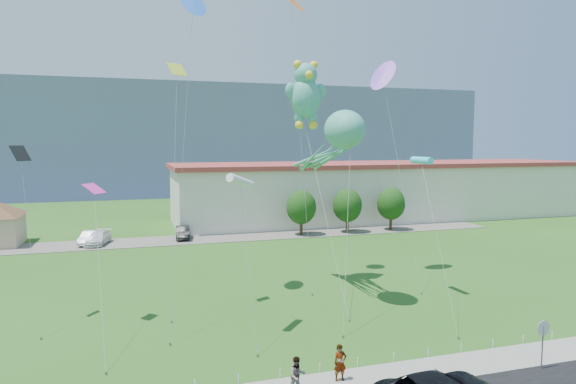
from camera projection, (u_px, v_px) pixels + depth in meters
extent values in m
plane|color=#265718|center=(329.00, 359.00, 26.33)|extent=(160.00, 160.00, 0.00)
cube|color=gray|center=(351.00, 382.00, 23.71)|extent=(80.00, 2.50, 0.10)
cube|color=#59544C|center=(217.00, 238.00, 59.60)|extent=(70.00, 6.00, 0.06)
cube|color=slate|center=(165.00, 137.00, 139.20)|extent=(160.00, 50.00, 25.00)
cube|color=beige|center=(382.00, 192.00, 75.46)|extent=(60.00, 14.00, 7.60)
cube|color=#973431|center=(383.00, 164.00, 75.07)|extent=(61.00, 15.00, 0.60)
cylinder|color=slate|center=(542.00, 348.00, 25.03)|extent=(0.07, 0.07, 2.20)
cylinder|color=red|center=(543.00, 328.00, 24.94)|extent=(0.76, 0.04, 0.76)
cylinder|color=white|center=(544.00, 328.00, 24.92)|extent=(0.80, 0.02, 0.80)
cylinder|color=white|center=(239.00, 379.00, 23.59)|extent=(0.05, 0.05, 0.50)
cylinder|color=white|center=(280.00, 373.00, 24.18)|extent=(0.05, 0.05, 0.50)
cylinder|color=white|center=(320.00, 368.00, 24.77)|extent=(0.05, 0.05, 0.50)
cylinder|color=white|center=(358.00, 362.00, 25.36)|extent=(0.05, 0.05, 0.50)
cylinder|color=white|center=(394.00, 357.00, 25.95)|extent=(0.05, 0.05, 0.50)
cylinder|color=white|center=(428.00, 353.00, 26.54)|extent=(0.05, 0.05, 0.50)
cylinder|color=white|center=(461.00, 348.00, 27.13)|extent=(0.05, 0.05, 0.50)
cylinder|color=white|center=(493.00, 344.00, 27.72)|extent=(0.05, 0.05, 0.50)
cylinder|color=white|center=(523.00, 340.00, 28.32)|extent=(0.05, 0.05, 0.50)
cylinder|color=white|center=(552.00, 335.00, 28.91)|extent=(0.05, 0.05, 0.50)
cylinder|color=#3F2B19|center=(301.00, 226.00, 61.49)|extent=(0.36, 0.36, 2.20)
ellipsoid|color=#14380F|center=(301.00, 207.00, 61.27)|extent=(3.60, 3.60, 4.14)
cylinder|color=#3F2B19|center=(347.00, 224.00, 63.27)|extent=(0.36, 0.36, 2.20)
ellipsoid|color=#14380F|center=(347.00, 205.00, 63.04)|extent=(3.60, 3.60, 4.14)
cylinder|color=#3F2B19|center=(391.00, 222.00, 65.04)|extent=(0.36, 0.36, 2.20)
ellipsoid|color=#14380F|center=(391.00, 204.00, 64.82)|extent=(3.60, 3.60, 4.14)
imported|color=gray|center=(340.00, 363.00, 23.70)|extent=(0.63, 0.42, 1.70)
imported|color=gray|center=(297.00, 376.00, 22.41)|extent=(0.85, 0.68, 1.68)
imported|color=silver|center=(90.00, 238.00, 55.82)|extent=(2.40, 4.57, 1.43)
imported|color=white|center=(98.00, 238.00, 55.73)|extent=(3.07, 5.14, 1.39)
imported|color=black|center=(183.00, 233.00, 58.97)|extent=(1.87, 4.45, 1.43)
ellipsoid|color=teal|center=(345.00, 130.00, 34.00)|extent=(2.61, 3.39, 2.61)
sphere|color=white|center=(344.00, 125.00, 32.86)|extent=(0.41, 0.41, 0.41)
sphere|color=white|center=(358.00, 125.00, 33.13)|extent=(0.41, 0.41, 0.41)
cylinder|color=slate|center=(343.00, 337.00, 29.17)|extent=(0.10, 0.10, 0.16)
cylinder|color=gray|center=(347.00, 232.00, 31.14)|extent=(2.40, 4.57, 11.00)
ellipsoid|color=teal|center=(306.00, 98.00, 39.51)|extent=(2.43, 2.07, 3.04)
sphere|color=teal|center=(306.00, 75.00, 39.34)|extent=(1.78, 1.78, 1.78)
sphere|color=yellow|center=(298.00, 64.00, 39.07)|extent=(0.65, 0.65, 0.65)
sphere|color=yellow|center=(314.00, 65.00, 39.46)|extent=(0.65, 0.65, 0.65)
sphere|color=yellow|center=(309.00, 75.00, 38.63)|extent=(0.65, 0.65, 0.65)
ellipsoid|color=teal|center=(291.00, 90.00, 39.09)|extent=(0.84, 0.60, 1.18)
ellipsoid|color=teal|center=(320.00, 91.00, 39.81)|extent=(0.84, 0.60, 1.18)
ellipsoid|color=teal|center=(299.00, 116.00, 39.48)|extent=(0.75, 0.65, 1.22)
ellipsoid|color=teal|center=(312.00, 117.00, 39.81)|extent=(0.75, 0.65, 1.22)
sphere|color=yellow|center=(299.00, 125.00, 39.36)|extent=(0.65, 0.65, 0.65)
sphere|color=yellow|center=(313.00, 125.00, 39.69)|extent=(0.65, 0.65, 0.65)
cylinder|color=slate|center=(349.00, 321.00, 31.82)|extent=(0.10, 0.10, 0.16)
cylinder|color=gray|center=(325.00, 213.00, 35.77)|extent=(0.37, 9.46, 12.11)
cylinder|color=white|center=(240.00, 181.00, 29.26)|extent=(0.50, 2.25, 0.87)
cylinder|color=slate|center=(258.00, 356.00, 26.59)|extent=(0.10, 0.10, 0.16)
cylinder|color=gray|center=(249.00, 265.00, 27.93)|extent=(0.07, 3.73, 8.54)
cone|color=blue|center=(193.00, 3.00, 35.43)|extent=(1.80, 1.33, 1.33)
cylinder|color=slate|center=(172.00, 322.00, 31.61)|extent=(0.10, 0.10, 0.16)
cylinder|color=gray|center=(183.00, 154.00, 33.53)|extent=(2.35, 5.41, 20.37)
cube|color=#D22EA2|center=(94.00, 189.00, 30.86)|extent=(1.29, 1.29, 0.86)
cylinder|color=slate|center=(106.00, 373.00, 24.55)|extent=(0.10, 0.10, 0.16)
cylinder|color=gray|center=(99.00, 272.00, 27.71)|extent=(0.74, 7.71, 7.98)
cylinder|color=#38DCFD|center=(422.00, 160.00, 36.42)|extent=(0.50, 2.25, 0.87)
cylinder|color=slate|center=(458.00, 338.00, 29.00)|extent=(0.10, 0.10, 0.16)
cylinder|color=gray|center=(438.00, 240.00, 32.72)|extent=(2.37, 8.08, 9.49)
cube|color=#BCD031|center=(177.00, 69.00, 32.97)|extent=(1.29, 1.29, 0.86)
cylinder|color=slate|center=(170.00, 344.00, 28.12)|extent=(0.10, 0.10, 0.16)
cylinder|color=gray|center=(174.00, 197.00, 30.55)|extent=(1.28, 6.33, 15.44)
cone|color=purple|center=(383.00, 75.00, 42.21)|extent=(1.80, 1.33, 1.33)
cylinder|color=slate|center=(421.00, 293.00, 37.55)|extent=(0.10, 0.10, 0.16)
cylinder|color=gray|center=(401.00, 178.00, 39.89)|extent=(0.03, 6.60, 16.30)
cube|color=black|center=(20.00, 153.00, 31.06)|extent=(1.29, 1.29, 0.86)
cylinder|color=slate|center=(41.00, 338.00, 28.91)|extent=(0.10, 0.10, 0.16)
cylinder|color=gray|center=(30.00, 244.00, 29.99)|extent=(1.29, 3.73, 10.09)
cylinder|color=slate|center=(312.00, 294.00, 37.29)|extent=(0.10, 0.10, 0.16)
cylinder|color=gray|center=(301.00, 140.00, 39.13)|extent=(0.26, 6.08, 22.23)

